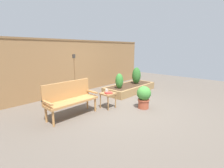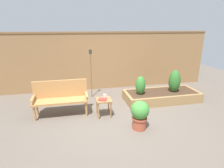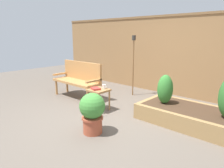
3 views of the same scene
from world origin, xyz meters
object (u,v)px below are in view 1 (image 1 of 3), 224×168
(cup_on_table, at_px, (107,90))
(shrub_far_corner, at_px, (136,76))
(side_table, at_px, (108,96))
(potted_boxwood, at_px, (144,96))
(book_on_table, at_px, (108,93))
(garden_bench, at_px, (70,96))
(tiki_torch, at_px, (74,69))
(shrub_near_bench, at_px, (119,81))

(cup_on_table, bearing_deg, shrub_far_corner, 11.70)
(side_table, height_order, potted_boxwood, potted_boxwood)
(side_table, height_order, book_on_table, book_on_table)
(side_table, bearing_deg, potted_boxwood, -49.40)
(garden_bench, xyz_separation_m, side_table, (1.12, -0.36, -0.15))
(garden_bench, distance_m, potted_boxwood, 2.19)
(garden_bench, xyz_separation_m, book_on_table, (1.09, -0.41, -0.05))
(garden_bench, distance_m, side_table, 1.19)
(side_table, distance_m, book_on_table, 0.12)
(potted_boxwood, bearing_deg, side_table, 130.60)
(side_table, xyz_separation_m, potted_boxwood, (0.71, -0.83, -0.01))
(tiki_torch, bearing_deg, side_table, -83.37)
(garden_bench, xyz_separation_m, tiki_torch, (0.95, 1.10, 0.57))
(shrub_far_corner, bearing_deg, garden_bench, -175.98)
(cup_on_table, height_order, shrub_near_bench, shrub_near_bench)
(garden_bench, relative_size, tiki_torch, 0.89)
(side_table, bearing_deg, cup_on_table, 64.14)
(shrub_near_bench, bearing_deg, potted_boxwood, -110.83)
(potted_boxwood, bearing_deg, cup_on_table, 124.76)
(book_on_table, distance_m, shrub_far_corner, 2.55)
(side_table, bearing_deg, book_on_table, -124.71)
(shrub_near_bench, xyz_separation_m, tiki_torch, (-1.43, 0.86, 0.53))
(potted_boxwood, bearing_deg, garden_bench, 147.07)
(book_on_table, relative_size, tiki_torch, 0.13)
(shrub_far_corner, relative_size, tiki_torch, 0.44)
(book_on_table, bearing_deg, garden_bench, -179.83)
(shrub_far_corner, height_order, tiki_torch, tiki_torch)
(book_on_table, xyz_separation_m, potted_boxwood, (0.75, -0.78, -0.11))
(cup_on_table, bearing_deg, tiki_torch, 99.52)
(potted_boxwood, bearing_deg, shrub_far_corner, 40.15)
(side_table, relative_size, tiki_torch, 0.30)
(book_on_table, relative_size, shrub_far_corner, 0.29)
(garden_bench, bearing_deg, book_on_table, -20.59)
(shrub_near_bench, bearing_deg, cup_on_table, -157.89)
(side_table, distance_m, shrub_far_corner, 2.51)
(potted_boxwood, xyz_separation_m, tiki_torch, (-0.88, 2.29, 0.73))
(cup_on_table, xyz_separation_m, tiki_torch, (-0.23, 1.35, 0.59))
(shrub_near_bench, bearing_deg, tiki_torch, 149.11)
(tiki_torch, bearing_deg, shrub_far_corner, -18.30)
(side_table, relative_size, potted_boxwood, 0.69)
(tiki_torch, bearing_deg, garden_bench, -130.76)
(garden_bench, relative_size, cup_on_table, 12.84)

